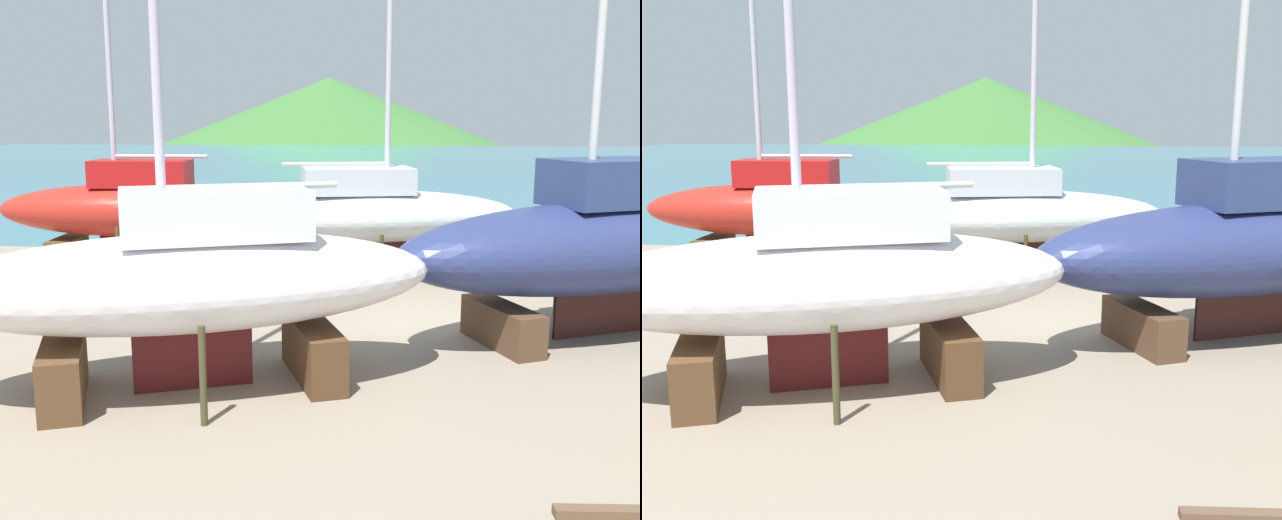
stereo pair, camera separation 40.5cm
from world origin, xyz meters
TOP-DOWN VIEW (x-y plane):
  - ground_plane at (0.00, -2.34)m, footprint 47.80×47.80m
  - sea_water at (0.00, 57.84)m, footprint 135.58×96.47m
  - headland_hill at (-18.45, 164.56)m, footprint 143.00×143.00m
  - sailboat_mid_port at (3.51, 0.06)m, footprint 10.67×7.06m
  - sailboat_far_slipway at (-9.19, 4.31)m, footprint 8.12×2.70m
  - sailboat_small_center at (-4.85, -4.28)m, footprint 9.60×6.17m
  - sailboat_large_starboard at (-2.05, 5.70)m, footprint 9.66×4.98m
  - timber_short_skew at (1.52, -8.08)m, footprint 1.38×0.30m

SIDE VIEW (x-z plane):
  - ground_plane at x=0.00m, z-range 0.00..0.00m
  - sea_water at x=0.00m, z-range 0.00..0.00m
  - headland_hill at x=-18.45m, z-range -13.90..13.90m
  - timber_short_skew at x=1.52m, z-range 0.00..0.13m
  - sailboat_large_starboard at x=-2.05m, z-range -6.06..10.00m
  - sailboat_small_center at x=-4.85m, z-range -5.30..9.48m
  - sailboat_mid_port at x=3.51m, z-range -5.41..9.72m
  - sailboat_far_slipway at x=-9.19m, z-range -4.91..9.26m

